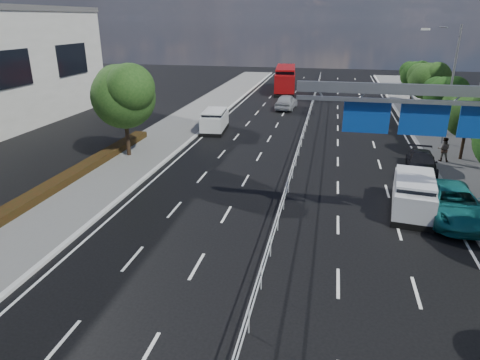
# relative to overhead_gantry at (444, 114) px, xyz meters

# --- Properties ---
(median_fence) EXTENTS (0.05, 85.00, 1.02)m
(median_fence) POSITION_rel_overhead_gantry_xyz_m (-6.74, 12.45, -5.08)
(median_fence) COLOR silver
(median_fence) RESTS_ON ground
(overhead_gantry) EXTENTS (10.24, 0.38, 7.45)m
(overhead_gantry) POSITION_rel_overhead_gantry_xyz_m (0.00, 0.00, 0.00)
(overhead_gantry) COLOR gray
(overhead_gantry) RESTS_ON ground
(streetlight_far) EXTENTS (2.78, 2.40, 9.00)m
(streetlight_far) POSITION_rel_overhead_gantry_xyz_m (3.76, 15.95, -0.40)
(streetlight_far) COLOR gray
(streetlight_far) RESTS_ON ground
(near_tree_back) EXTENTS (4.84, 4.51, 6.69)m
(near_tree_back) POSITION_rel_overhead_gantry_xyz_m (-18.68, 7.92, -1.00)
(near_tree_back) COLOR black
(near_tree_back) RESTS_ON ground
(far_tree_e) EXTENTS (3.63, 3.38, 5.13)m
(far_tree_e) POSITION_rel_overhead_gantry_xyz_m (4.51, 11.93, -2.05)
(far_tree_e) COLOR black
(far_tree_e) RESTS_ON ground
(far_tree_f) EXTENTS (3.52, 3.28, 5.02)m
(far_tree_f) POSITION_rel_overhead_gantry_xyz_m (4.50, 19.43, -2.12)
(far_tree_f) COLOR black
(far_tree_f) RESTS_ON ground
(far_tree_g) EXTENTS (3.96, 3.69, 5.45)m
(far_tree_g) POSITION_rel_overhead_gantry_xyz_m (4.51, 26.92, -1.85)
(far_tree_g) COLOR black
(far_tree_g) RESTS_ON ground
(far_tree_h) EXTENTS (3.41, 3.18, 4.91)m
(far_tree_h) POSITION_rel_overhead_gantry_xyz_m (4.50, 34.43, -2.18)
(far_tree_h) COLOR black
(far_tree_h) RESTS_ON ground
(white_minivan) EXTENTS (2.24, 4.50, 1.89)m
(white_minivan) POSITION_rel_overhead_gantry_xyz_m (-14.65, 16.49, -4.68)
(white_minivan) COLOR black
(white_minivan) RESTS_ON ground
(red_bus) EXTENTS (3.57, 11.13, 3.27)m
(red_bus) POSITION_rel_overhead_gantry_xyz_m (-11.06, 40.08, -3.90)
(red_bus) COLOR black
(red_bus) RESTS_ON ground
(near_car_silver) EXTENTS (2.31, 4.92, 1.63)m
(near_car_silver) POSITION_rel_overhead_gantry_xyz_m (-9.53, 27.72, -4.79)
(near_car_silver) COLOR #A4A6AB
(near_car_silver) RESTS_ON ground
(near_car_dark) EXTENTS (1.79, 4.53, 1.47)m
(near_car_dark) POSITION_rel_overhead_gantry_xyz_m (-11.37, 44.21, -4.87)
(near_car_dark) COLOR black
(near_car_dark) RESTS_ON ground
(silver_minivan) EXTENTS (2.53, 4.83, 1.92)m
(silver_minivan) POSITION_rel_overhead_gantry_xyz_m (-0.24, 2.33, -4.66)
(silver_minivan) COLOR black
(silver_minivan) RESTS_ON ground
(parked_car_teal) EXTENTS (2.88, 5.81, 1.58)m
(parked_car_teal) POSITION_rel_overhead_gantry_xyz_m (1.56, 1.95, -4.81)
(parked_car_teal) COLOR #1B797D
(parked_car_teal) RESTS_ON ground
(parked_car_dark) EXTENTS (2.22, 4.55, 1.28)m
(parked_car_dark) POSITION_rel_overhead_gantry_xyz_m (1.32, 8.95, -4.97)
(parked_car_dark) COLOR black
(parked_car_dark) RESTS_ON ground
(pedestrian_b) EXTENTS (0.91, 0.76, 1.67)m
(pedestrian_b) POSITION_rel_overhead_gantry_xyz_m (3.09, 11.18, -4.63)
(pedestrian_b) COLOR gray
(pedestrian_b) RESTS_ON sidewalk_far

